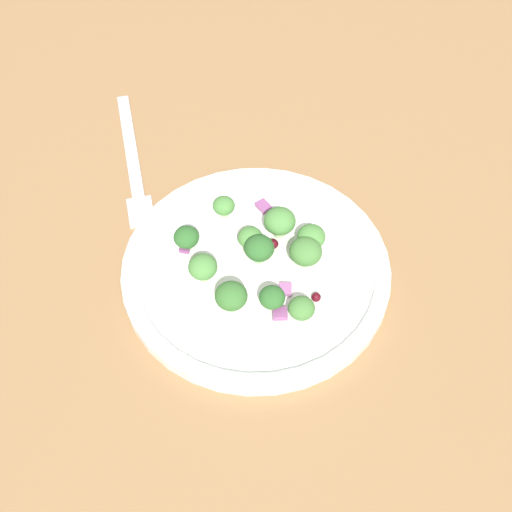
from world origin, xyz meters
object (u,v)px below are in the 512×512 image
at_px(broccoli_floret_0, 250,238).
at_px(broccoli_floret_2, 306,252).
at_px(broccoli_floret_1, 302,309).
at_px(fork, 133,164).
at_px(plate, 256,268).

distance_m(broccoli_floret_0, broccoli_floret_2, 0.05).
height_order(broccoli_floret_1, fork, broccoli_floret_1).
relative_size(broccoli_floret_1, fork, 0.12).
height_order(broccoli_floret_0, broccoli_floret_1, same).
height_order(plate, broccoli_floret_1, broccoli_floret_1).
bearing_deg(fork, broccoli_floret_1, -67.95).
distance_m(broccoli_floret_0, broccoli_floret_1, 0.08).
relative_size(broccoli_floret_0, broccoli_floret_2, 0.78).
relative_size(broccoli_floret_2, fork, 0.15).
bearing_deg(broccoli_floret_1, fork, 112.05).
bearing_deg(plate, fork, 114.10).
bearing_deg(broccoli_floret_1, plate, 106.28).
bearing_deg(fork, broccoli_floret_2, -56.99).
distance_m(broccoli_floret_1, fork, 0.25).
distance_m(broccoli_floret_1, broccoli_floret_2, 0.06).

